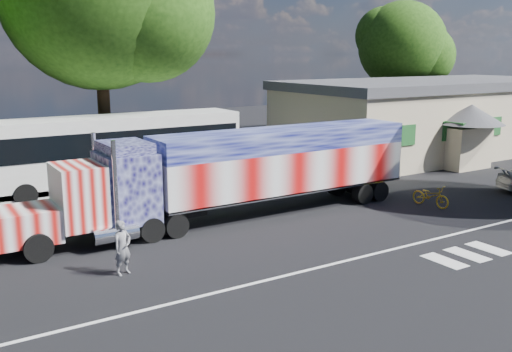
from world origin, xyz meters
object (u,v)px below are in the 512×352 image
coach_bus (118,151)px  woman (123,248)px  semi_truck (239,171)px  bicycle (431,196)px  tree_far_ne (404,46)px

coach_bus → woman: size_ratio=7.34×
coach_bus → woman: coach_bus is taller
semi_truck → woman: (-6.44, -3.62, -1.17)m
bicycle → coach_bus: bearing=125.8°
semi_truck → woman: 7.48m
semi_truck → tree_far_ne: size_ratio=1.62×
woman → tree_far_ne: bearing=9.8°
coach_bus → bicycle: bearing=-45.5°
semi_truck → tree_far_ne: 31.42m
semi_truck → coach_bus: 8.66m
coach_bus → tree_far_ne: size_ratio=1.14×
semi_truck → coach_bus: bearing=107.2°
semi_truck → bicycle: bearing=-19.6°
coach_bus → woman: bearing=-108.1°
coach_bus → bicycle: size_ratio=6.89×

